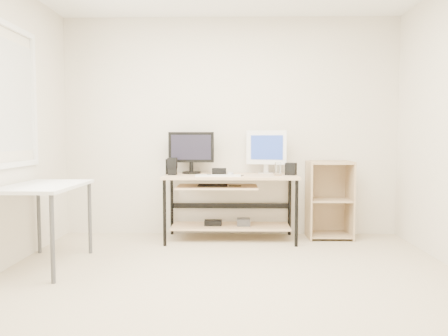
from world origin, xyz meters
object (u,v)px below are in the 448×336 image
(black_monitor, at_px, (191,150))
(white_imac, at_px, (267,149))
(desk, at_px, (228,193))
(side_table, at_px, (44,193))
(audio_controller, at_px, (170,167))
(shelf_unit, at_px, (329,199))

(black_monitor, relative_size, white_imac, 1.05)
(desk, xyz_separation_m, side_table, (-1.65, -1.06, 0.13))
(side_table, height_order, black_monitor, black_monitor)
(desk, xyz_separation_m, white_imac, (0.45, 0.20, 0.50))
(side_table, height_order, audio_controller, audio_controller)
(desk, bearing_deg, shelf_unit, 7.77)
(side_table, bearing_deg, desk, 32.65)
(black_monitor, bearing_deg, desk, -21.08)
(desk, height_order, shelf_unit, shelf_unit)
(desk, relative_size, shelf_unit, 1.67)
(audio_controller, bearing_deg, white_imac, 27.46)
(desk, distance_m, audio_controller, 0.74)
(shelf_unit, bearing_deg, audio_controller, -176.95)
(black_monitor, distance_m, white_imac, 0.88)
(desk, distance_m, black_monitor, 0.68)
(side_table, xyz_separation_m, shelf_unit, (2.83, 1.22, -0.22))
(desk, bearing_deg, audio_controller, 174.69)
(white_imac, bearing_deg, shelf_unit, 10.87)
(shelf_unit, relative_size, black_monitor, 1.69)
(audio_controller, bearing_deg, black_monitor, 45.55)
(black_monitor, xyz_separation_m, white_imac, (0.88, 0.03, 0.01))
(shelf_unit, bearing_deg, side_table, -156.67)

